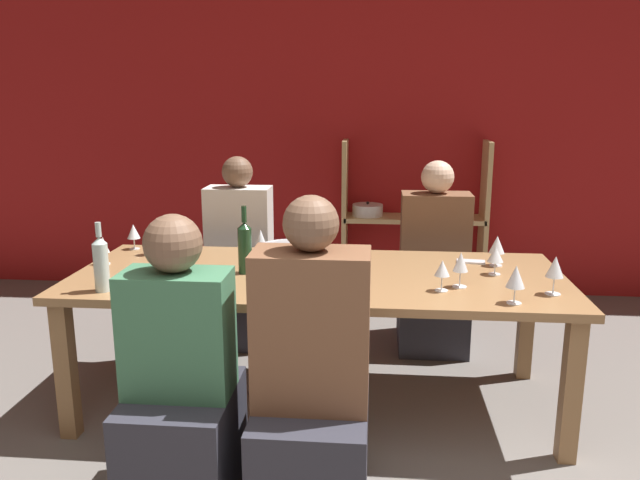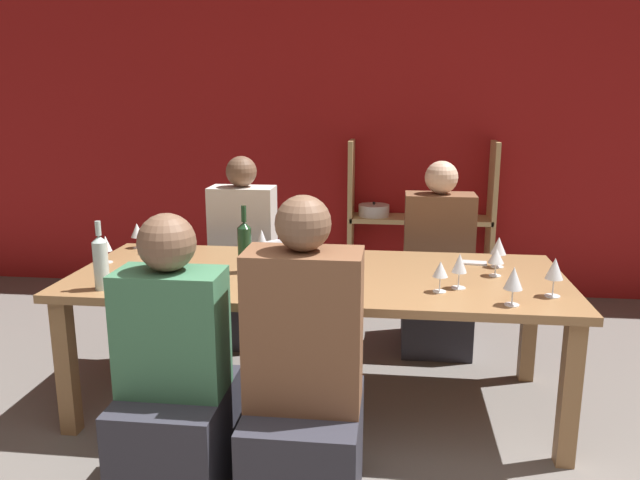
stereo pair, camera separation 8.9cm
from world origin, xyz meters
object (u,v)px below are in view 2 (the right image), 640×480
Objects in this scene: person_far_a at (437,281)px; person_near_b at (304,403)px; wine_glass_red_d at (262,239)px; wine_glass_red_b at (166,246)px; wine_glass_empty_d at (440,270)px; cell_phone at (472,263)px; wine_glass_red_c at (514,279)px; wine_glass_empty_a at (152,233)px; wine_glass_white_a at (290,270)px; wine_glass_red_e at (555,270)px; person_far_b at (244,274)px; dining_table at (318,287)px; wine_glass_empty_b at (460,264)px; shelf_unit at (415,248)px; wine_glass_empty_c at (496,256)px; wine_glass_red_a at (106,244)px; mixing_bowl at (290,255)px; wine_bottle_dark at (101,261)px; person_near_a at (176,401)px; wine_bottle_green at (245,246)px; wine_glass_white_c at (137,231)px; wine_glass_white_b at (499,247)px.

person_far_a is 1.85m from person_near_b.
wine_glass_red_d is 0.14× the size of person_far_a.
wine_glass_empty_d is at bearing -10.00° from wine_glass_red_b.
wine_glass_red_c is at bearing -82.42° from cell_phone.
wine_glass_empty_d is (1.58, -0.52, -0.01)m from wine_glass_empty_a.
wine_glass_white_a is (0.72, -0.38, 0.00)m from wine_glass_red_b.
wine_glass_red_d is 1.15m from cell_phone.
wine_glass_red_e is 0.15× the size of person_far_b.
person_near_b is at bearing -45.94° from wine_glass_red_b.
wine_glass_red_d is 0.79m from person_far_b.
dining_table is 0.99m from wine_glass_red_c.
wine_glass_red_e is 1.14× the size of cell_phone.
wine_glass_red_b is at bearing 173.15° from wine_glass_empty_b.
cell_phone is (0.80, 0.28, 0.08)m from dining_table.
shelf_unit is 1.87m from wine_glass_empty_c.
wine_glass_red_d is at bearing 11.56° from wine_glass_red_a.
wine_glass_red_e is (1.43, -0.48, 0.01)m from wine_glass_red_d.
wine_glass_white_a is at bearing -169.03° from wine_glass_empty_d.
wine_glass_red_b reaches higher than mixing_bowl.
cell_phone is (1.77, 0.66, -0.13)m from wine_bottle_dark.
person_far_a is at bearing 32.54° from wine_glass_red_d.
wine_glass_empty_c is (1.68, 0.05, -0.02)m from wine_glass_red_b.
shelf_unit reaches higher than dining_table.
wine_glass_white_a is 0.15× the size of person_near_a.
cell_phone is at bearing 75.53° from wine_glass_empty_b.
wine_bottle_dark is at bearing 179.78° from wine_glass_red_c.
wine_bottle_green is 0.29× the size of person_near_a.
wine_glass_empty_d is 0.12× the size of person_near_a.
wine_glass_red_e is (1.46, -0.22, -0.01)m from wine_bottle_green.
wine_bottle_dark is 1.66m from wine_glass_empty_b.
person_far_b is at bearing 55.14° from wine_glass_red_a.
wine_glass_red_a is at bearing 157.90° from wine_glass_white_a.
wine_bottle_green is 0.29× the size of person_far_a.
wine_glass_white_c is 1.49m from person_near_a.
person_near_b reaches higher than wine_glass_red_a.
person_near_b is (-0.87, -1.10, -0.37)m from wine_glass_white_b.
wine_glass_red_a is at bearing 167.40° from wine_glass_red_c.
wine_glass_empty_c is 0.26m from cell_phone.
shelf_unit is at bearing 69.74° from person_near_a.
person_near_b is (-0.49, -2.72, 0.04)m from shelf_unit.
person_near_b is at bearing -0.29° from person_near_a.
wine_glass_red_b is 0.97m from person_far_b.
shelf_unit is 1.00× the size of person_near_b.
dining_table is 0.97m from wine_glass_white_b.
shelf_unit is 2.21m from wine_glass_red_e.
wine_bottle_dark is 0.26× the size of person_near_b.
mixing_bowl is 0.99m from wine_glass_red_a.
person_far_b is (-1.26, -0.01, 0.01)m from person_far_a.
wine_glass_empty_c is at bearing -6.94° from wine_glass_empty_a.
wine_glass_red_a is at bearing 170.36° from wine_glass_red_b.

